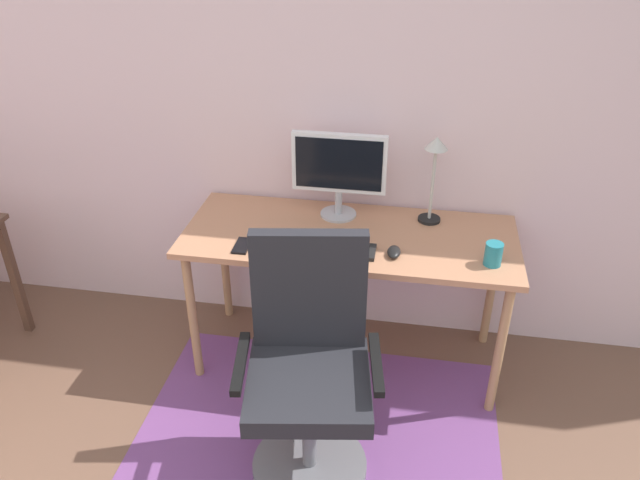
{
  "coord_description": "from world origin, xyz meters",
  "views": [
    {
      "loc": [
        0.32,
        -0.73,
        2.22
      ],
      "look_at": [
        -0.07,
        1.56,
        0.86
      ],
      "focal_mm": 34.75,
      "sensor_mm": 36.0,
      "label": 1
    }
  ],
  "objects_px": {
    "computer_mouse": "(394,252)",
    "office_chair": "(309,379)",
    "desk": "(349,247)",
    "desk_lamp": "(435,162)",
    "keyboard": "(328,248)",
    "coffee_cup": "(493,254)",
    "cell_phone": "(242,246)",
    "monitor": "(339,168)"
  },
  "relations": [
    {
      "from": "desk",
      "to": "coffee_cup",
      "type": "bearing_deg",
      "value": -14.1
    },
    {
      "from": "desk",
      "to": "keyboard",
      "type": "distance_m",
      "value": 0.2
    },
    {
      "from": "cell_phone",
      "to": "office_chair",
      "type": "relative_size",
      "value": 0.13
    },
    {
      "from": "coffee_cup",
      "to": "computer_mouse",
      "type": "bearing_deg",
      "value": 179.47
    },
    {
      "from": "monitor",
      "to": "computer_mouse",
      "type": "relative_size",
      "value": 4.4
    },
    {
      "from": "keyboard",
      "to": "cell_phone",
      "type": "distance_m",
      "value": 0.4
    },
    {
      "from": "keyboard",
      "to": "coffee_cup",
      "type": "xyz_separation_m",
      "value": [
        0.73,
        0.0,
        0.04
      ]
    },
    {
      "from": "computer_mouse",
      "to": "desk_lamp",
      "type": "relative_size",
      "value": 0.24
    },
    {
      "from": "coffee_cup",
      "to": "office_chair",
      "type": "distance_m",
      "value": 0.96
    },
    {
      "from": "desk_lamp",
      "to": "coffee_cup",
      "type": "bearing_deg",
      "value": -52.26
    },
    {
      "from": "monitor",
      "to": "keyboard",
      "type": "distance_m",
      "value": 0.42
    },
    {
      "from": "keyboard",
      "to": "office_chair",
      "type": "distance_m",
      "value": 0.61
    },
    {
      "from": "desk",
      "to": "desk_lamp",
      "type": "height_order",
      "value": "desk_lamp"
    },
    {
      "from": "computer_mouse",
      "to": "desk",
      "type": "bearing_deg",
      "value": 144.17
    },
    {
      "from": "desk",
      "to": "cell_phone",
      "type": "xyz_separation_m",
      "value": [
        -0.47,
        -0.2,
        0.08
      ]
    },
    {
      "from": "monitor",
      "to": "desk_lamp",
      "type": "height_order",
      "value": "desk_lamp"
    },
    {
      "from": "desk_lamp",
      "to": "monitor",
      "type": "bearing_deg",
      "value": -177.55
    },
    {
      "from": "computer_mouse",
      "to": "office_chair",
      "type": "distance_m",
      "value": 0.69
    },
    {
      "from": "monitor",
      "to": "computer_mouse",
      "type": "height_order",
      "value": "monitor"
    },
    {
      "from": "cell_phone",
      "to": "office_chair",
      "type": "distance_m",
      "value": 0.7
    },
    {
      "from": "desk",
      "to": "desk_lamp",
      "type": "distance_m",
      "value": 0.57
    },
    {
      "from": "coffee_cup",
      "to": "office_chair",
      "type": "xyz_separation_m",
      "value": [
        -0.72,
        -0.53,
        -0.35
      ]
    },
    {
      "from": "computer_mouse",
      "to": "desk_lamp",
      "type": "xyz_separation_m",
      "value": [
        0.15,
        0.36,
        0.3
      ]
    },
    {
      "from": "monitor",
      "to": "keyboard",
      "type": "height_order",
      "value": "monitor"
    },
    {
      "from": "keyboard",
      "to": "coffee_cup",
      "type": "height_order",
      "value": "coffee_cup"
    },
    {
      "from": "computer_mouse",
      "to": "coffee_cup",
      "type": "relative_size",
      "value": 0.99
    },
    {
      "from": "desk",
      "to": "keyboard",
      "type": "bearing_deg",
      "value": -114.82
    },
    {
      "from": "monitor",
      "to": "computer_mouse",
      "type": "distance_m",
      "value": 0.51
    },
    {
      "from": "monitor",
      "to": "cell_phone",
      "type": "bearing_deg",
      "value": -135.84
    },
    {
      "from": "keyboard",
      "to": "cell_phone",
      "type": "relative_size",
      "value": 3.07
    },
    {
      "from": "desk",
      "to": "office_chair",
      "type": "height_order",
      "value": "office_chair"
    },
    {
      "from": "desk",
      "to": "computer_mouse",
      "type": "distance_m",
      "value": 0.29
    },
    {
      "from": "keyboard",
      "to": "desk_lamp",
      "type": "bearing_deg",
      "value": 39.13
    },
    {
      "from": "monitor",
      "to": "office_chair",
      "type": "distance_m",
      "value": 1.03
    },
    {
      "from": "cell_phone",
      "to": "monitor",
      "type": "bearing_deg",
      "value": 43.09
    },
    {
      "from": "keyboard",
      "to": "desk_lamp",
      "type": "distance_m",
      "value": 0.65
    },
    {
      "from": "monitor",
      "to": "coffee_cup",
      "type": "bearing_deg",
      "value": -25.09
    },
    {
      "from": "desk",
      "to": "cell_phone",
      "type": "distance_m",
      "value": 0.52
    },
    {
      "from": "coffee_cup",
      "to": "cell_phone",
      "type": "relative_size",
      "value": 0.75
    },
    {
      "from": "computer_mouse",
      "to": "coffee_cup",
      "type": "xyz_separation_m",
      "value": [
        0.43,
        -0.0,
        0.04
      ]
    },
    {
      "from": "cell_phone",
      "to": "desk",
      "type": "bearing_deg",
      "value": 22.06
    },
    {
      "from": "desk",
      "to": "keyboard",
      "type": "relative_size",
      "value": 3.68
    }
  ]
}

